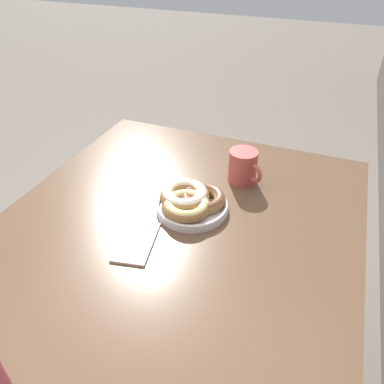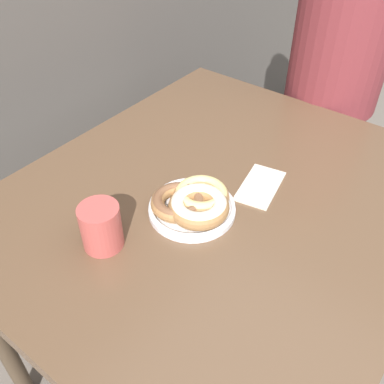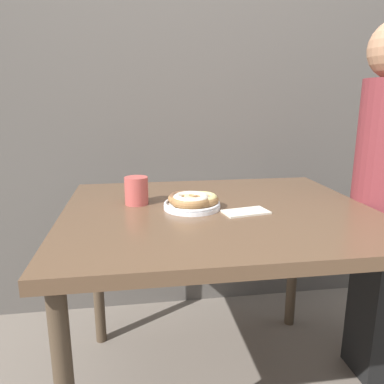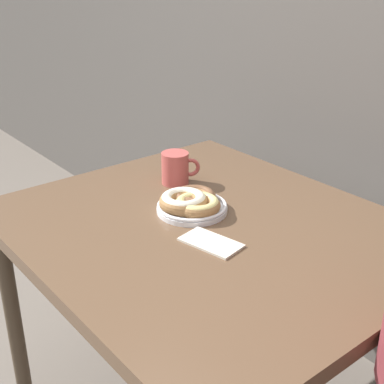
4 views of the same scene
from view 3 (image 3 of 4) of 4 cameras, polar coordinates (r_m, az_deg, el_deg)
name	(u,v)px [view 3 (image 3 of 4)]	position (r m, az deg, el deg)	size (l,w,h in m)	color
wall_back	(189,69)	(2.01, -0.46, 18.29)	(8.00, 0.05, 2.60)	#56514C
dining_table	(218,229)	(1.36, 4.03, -5.71)	(1.09, 0.94, 0.77)	brown
donut_plate	(192,201)	(1.32, 0.05, -1.32)	(0.22, 0.21, 0.06)	white
coffee_mug	(137,190)	(1.39, -8.41, 0.28)	(0.09, 0.11, 0.10)	#B74C47
napkin	(246,212)	(1.29, 8.19, -3.02)	(0.17, 0.11, 0.01)	beige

